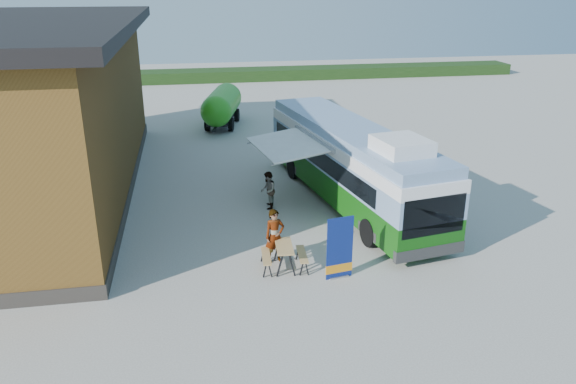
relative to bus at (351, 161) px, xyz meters
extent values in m
plane|color=#BCB7AD|center=(-2.89, -6.38, -1.84)|extent=(100.00, 100.00, 0.00)
cube|color=brown|center=(-13.39, 3.62, 1.66)|extent=(8.00, 20.00, 7.00)
cube|color=black|center=(-13.39, 3.62, 5.41)|extent=(9.60, 21.20, 0.50)
cube|color=#332D28|center=(-13.39, 3.62, -1.59)|extent=(8.10, 20.10, 0.50)
cube|color=#264419|center=(5.11, 31.62, -1.34)|extent=(40.00, 3.00, 1.00)
cube|color=#165F0F|center=(-0.01, 0.08, -0.90)|extent=(4.77, 12.78, 1.15)
cube|color=#7997BD|center=(-0.01, 0.08, 0.14)|extent=(4.77, 12.78, 0.94)
cube|color=black|center=(-1.38, 0.36, 0.14)|extent=(1.87, 10.28, 0.73)
cube|color=black|center=(1.17, 0.82, 0.14)|extent=(1.87, 10.28, 0.73)
cube|color=white|center=(-0.01, 0.08, 0.84)|extent=(4.77, 12.78, 0.47)
cube|color=#7997BD|center=(-0.01, 0.08, 1.29)|extent=(4.58, 12.55, 0.42)
cube|color=white|center=(0.68, -3.83, 1.76)|extent=(1.97, 2.14, 0.52)
cube|color=black|center=(1.08, -6.06, -0.02)|extent=(2.32, 0.47, 1.36)
cube|color=#2D2D2D|center=(1.07, -6.01, -1.32)|extent=(2.65, 0.66, 0.42)
cube|color=#2D2D2D|center=(-1.10, 6.16, -1.32)|extent=(2.65, 0.66, 0.42)
cylinder|color=black|center=(-0.45, -4.24, -1.32)|extent=(0.49, 1.08, 1.04)
cylinder|color=black|center=(1.89, -3.82, -1.32)|extent=(0.49, 1.08, 1.04)
cylinder|color=black|center=(-1.82, 3.46, -1.32)|extent=(0.49, 1.08, 1.04)
cylinder|color=black|center=(0.51, 3.88, -1.32)|extent=(0.49, 1.08, 1.04)
cube|color=white|center=(-2.68, 0.36, 0.95)|extent=(3.06, 4.24, 0.30)
cube|color=#A5A8AD|center=(-1.49, 0.57, 1.13)|extent=(0.88, 4.14, 0.15)
cylinder|color=#A5A8AD|center=(-2.40, -1.26, 0.85)|extent=(2.48, 0.49, 0.31)
cylinder|color=#A5A8AD|center=(-2.97, 1.97, 0.85)|extent=(2.48, 0.49, 0.31)
cube|color=navy|center=(-2.13, -6.30, -0.78)|extent=(0.89, 0.19, 2.13)
cube|color=orange|center=(-2.13, -6.30, -1.50)|extent=(0.92, 0.20, 0.30)
cube|color=#A5A8AD|center=(-2.13, -6.30, -1.81)|extent=(0.66, 0.29, 0.06)
cylinder|color=#A5A8AD|center=(-2.13, -6.28, -0.78)|extent=(0.03, 0.03, 2.13)
cube|color=tan|center=(-3.76, -5.38, -1.03)|extent=(0.63, 1.34, 0.04)
cube|color=tan|center=(-4.36, -5.34, -1.35)|extent=(0.36, 1.32, 0.04)
cube|color=tan|center=(-3.16, -5.42, -1.35)|extent=(0.36, 1.32, 0.04)
cube|color=black|center=(-3.99, -5.91, -1.44)|extent=(0.06, 0.06, 0.81)
cube|color=black|center=(-3.60, -5.93, -1.44)|extent=(0.06, 0.06, 0.81)
cube|color=black|center=(-3.92, -4.82, -1.44)|extent=(0.06, 0.06, 0.81)
cube|color=black|center=(-3.53, -4.85, -1.44)|extent=(0.06, 0.06, 0.81)
imported|color=#999999|center=(-3.99, -4.81, -0.90)|extent=(0.78, 0.60, 1.89)
imported|color=#999999|center=(-3.56, -0.09, -1.05)|extent=(0.73, 0.87, 1.59)
cylinder|color=green|center=(-4.53, 14.31, -0.40)|extent=(2.86, 4.62, 1.93)
sphere|color=green|center=(-5.02, 12.22, -0.40)|extent=(1.93, 1.93, 1.93)
sphere|color=green|center=(-4.04, 16.40, -0.40)|extent=(1.93, 1.93, 1.93)
cube|color=black|center=(-4.53, 14.31, -1.25)|extent=(2.28, 4.68, 0.21)
cube|color=black|center=(-5.16, 11.59, -1.31)|extent=(0.42, 1.28, 0.11)
cylinder|color=black|center=(-5.55, 13.23, -1.41)|extent=(0.46, 0.90, 0.86)
cylinder|color=black|center=(-4.09, 12.88, -1.41)|extent=(0.46, 0.90, 0.86)
cylinder|color=black|center=(-4.97, 15.73, -1.41)|extent=(0.46, 0.90, 0.86)
cylinder|color=black|center=(-3.51, 15.39, -1.41)|extent=(0.46, 0.90, 0.86)
camera|label=1|loc=(-6.50, -21.77, 7.26)|focal=35.00mm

